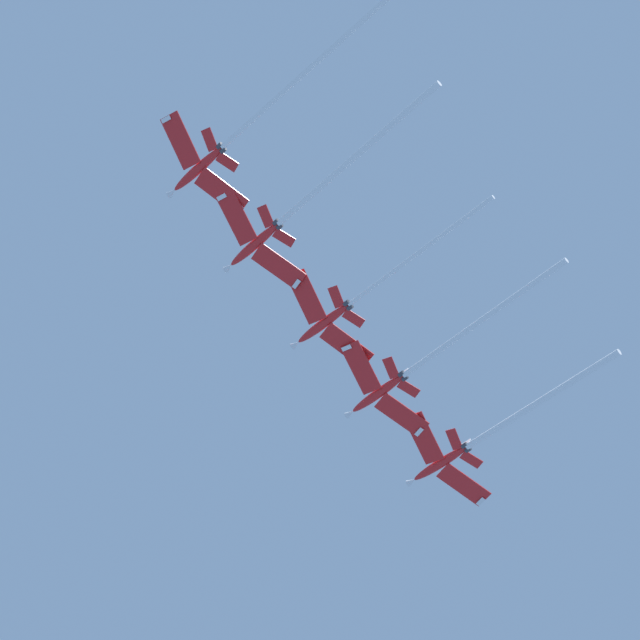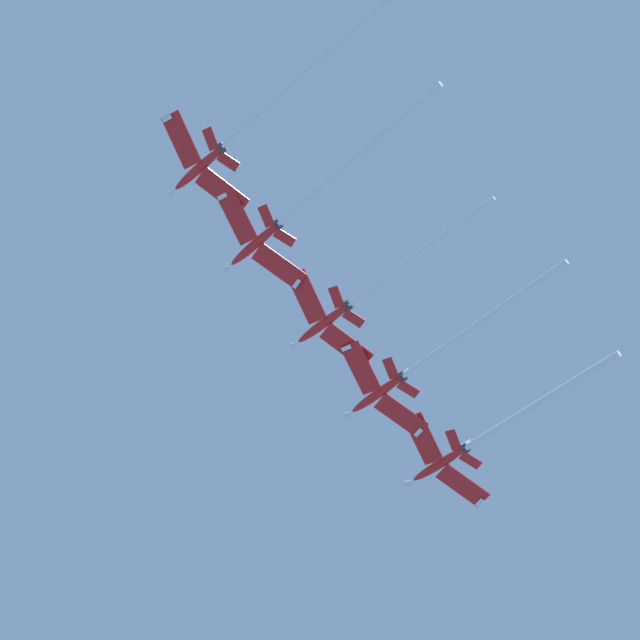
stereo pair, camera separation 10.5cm
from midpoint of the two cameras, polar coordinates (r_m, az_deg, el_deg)
name	(u,v)px [view 2 (the right image)]	position (r m, az deg, el deg)	size (l,w,h in m)	color
jet_far_left	(236,135)	(169.33, -4.61, 10.04)	(40.93, 27.09, 21.94)	red
jet_inner_left	(298,207)	(167.99, -1.21, 6.20)	(40.57, 25.67, 21.78)	red
jet_centre	(347,306)	(171.60, 1.48, 0.77)	(36.34, 24.26, 19.10)	red
jet_inner_right	(417,366)	(171.47, 5.31, -2.54)	(39.29, 25.00, 20.71)	red
jet_far_right	(481,439)	(175.09, 8.75, -6.44)	(36.69, 23.98, 20.03)	red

